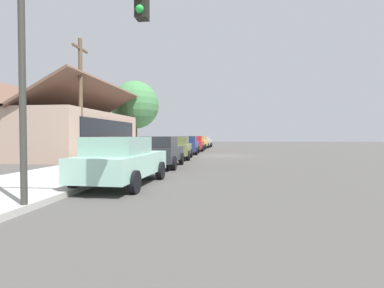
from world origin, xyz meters
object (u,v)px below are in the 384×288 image
(shade_tree, at_px, (135,105))
(traffic_light_main, at_px, (69,45))
(car_navy, at_px, (188,145))
(car_cherry, at_px, (195,143))
(car_charcoal, at_px, (160,152))
(utility_pole_wooden, at_px, (81,98))
(car_seafoam, at_px, (123,161))
(car_silver, at_px, (204,141))
(car_mustard, at_px, (200,142))
(fire_hydrant_red, at_px, (164,150))
(car_olive, at_px, (176,147))

(shade_tree, height_order, traffic_light_main, shade_tree)
(car_navy, bearing_deg, shade_tree, 52.56)
(traffic_light_main, bearing_deg, car_navy, 0.89)
(car_cherry, relative_size, traffic_light_main, 0.88)
(traffic_light_main, bearing_deg, car_charcoal, 1.31)
(car_navy, height_order, utility_pole_wooden, utility_pole_wooden)
(car_seafoam, relative_size, car_charcoal, 1.03)
(car_silver, xyz_separation_m, shade_tree, (-11.92, 6.37, 4.03))
(car_seafoam, relative_size, utility_pole_wooden, 0.62)
(car_mustard, height_order, shade_tree, shade_tree)
(utility_pole_wooden, xyz_separation_m, fire_hydrant_red, (5.39, -4.00, -3.43))
(shade_tree, xyz_separation_m, fire_hydrant_red, (-7.90, -4.82, -4.34))
(car_charcoal, distance_m, car_cherry, 16.45)
(car_olive, xyz_separation_m, traffic_light_main, (-14.75, -0.34, 2.68))
(car_navy, relative_size, car_silver, 1.01)
(car_charcoal, bearing_deg, car_olive, -0.02)
(car_olive, bearing_deg, car_charcoal, 177.96)
(car_silver, xyz_separation_m, utility_pole_wooden, (-25.21, 5.54, 3.11))
(car_charcoal, height_order, shade_tree, shade_tree)
(car_seafoam, relative_size, shade_tree, 0.63)
(utility_pole_wooden, bearing_deg, car_charcoal, -112.05)
(car_silver, bearing_deg, car_mustard, 178.89)
(shade_tree, bearing_deg, car_mustard, -42.86)
(fire_hydrant_red, bearing_deg, car_mustard, -5.38)
(car_navy, bearing_deg, traffic_light_main, 178.79)
(shade_tree, relative_size, utility_pole_wooden, 0.98)
(car_silver, xyz_separation_m, traffic_light_main, (-36.69, -0.12, 2.68))
(car_silver, xyz_separation_m, fire_hydrant_red, (-19.82, 1.54, -0.32))
(car_seafoam, distance_m, fire_hydrant_red, 13.37)
(shade_tree, relative_size, fire_hydrant_red, 10.36)
(car_charcoal, height_order, car_olive, same)
(car_olive, bearing_deg, car_cherry, -3.80)
(car_seafoam, bearing_deg, car_olive, 2.99)
(car_olive, bearing_deg, utility_pole_wooden, 118.20)
(utility_pole_wooden, bearing_deg, car_silver, -12.40)
(car_cherry, bearing_deg, car_charcoal, 178.45)
(traffic_light_main, height_order, fire_hydrant_red, traffic_light_main)
(car_silver, distance_m, utility_pole_wooden, 26.00)
(car_mustard, bearing_deg, fire_hydrant_red, 177.02)
(car_seafoam, height_order, car_cherry, same)
(car_navy, height_order, fire_hydrant_red, car_navy)
(fire_hydrant_red, bearing_deg, car_navy, -20.82)
(car_olive, xyz_separation_m, car_navy, (5.65, -0.03, -0.00))
(car_navy, distance_m, utility_pole_wooden, 10.86)
(fire_hydrant_red, bearing_deg, car_cherry, -8.91)
(utility_pole_wooden, bearing_deg, traffic_light_main, -153.75)
(utility_pole_wooden, distance_m, fire_hydrant_red, 7.54)
(car_cherry, xyz_separation_m, car_mustard, (5.73, 0.01, 0.00))
(fire_hydrant_red, bearing_deg, shade_tree, 31.39)
(car_olive, height_order, traffic_light_main, traffic_light_main)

